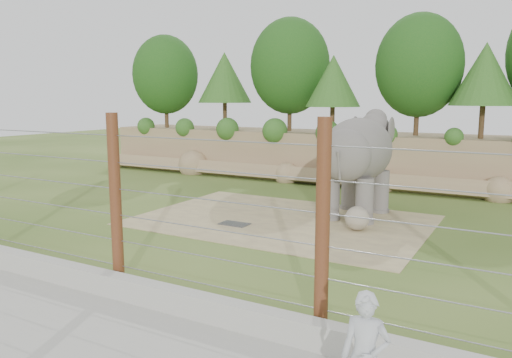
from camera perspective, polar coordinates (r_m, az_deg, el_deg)
The scene contains 10 objects.
ground at distance 15.61m, azimuth -3.62°, elevation -6.84°, with size 90.00×90.00×0.00m, color #38571B.
back_embankment at distance 26.37m, azimuth 12.69°, elevation 8.24°, with size 30.00×5.52×8.77m.
dirt_patch at distance 17.89m, azimuth 2.97°, elevation -4.71°, with size 10.00×7.00×0.02m, color #927F5E.
drain_grate at distance 17.26m, azimuth -2.47°, elevation -5.14°, with size 1.00×0.60×0.03m, color #262628.
elephant at distance 18.58m, azimuth 11.52°, elevation 1.56°, with size 2.01×4.68×3.79m, color slate, non-canonical shape.
stone_ball at distance 16.75m, azimuth 11.48°, elevation -4.42°, with size 0.79×0.79×0.79m, color gray.
retaining_wall at distance 11.86m, azimuth -17.11°, elevation -11.22°, with size 26.00×0.35×0.50m, color #ACABA1.
walkway at distance 10.79m, azimuth -25.00°, elevation -15.20°, with size 26.00×4.00×0.01m, color #ACABA1.
barrier_fence at distance 11.72m, azimuth -15.75°, elevation -2.50°, with size 20.26×0.26×4.00m.
zookeeper at distance 7.16m, azimuth 12.36°, elevation -19.35°, with size 0.66×0.43×1.80m, color silver.
Camera 1 is at (8.17, -12.58, 4.31)m, focal length 35.00 mm.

